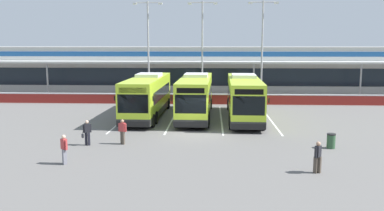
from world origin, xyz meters
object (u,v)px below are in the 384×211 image
(coach_bus_leftmost, at_px, (147,97))
(coach_bus_left_centre, at_px, (196,97))
(pedestrian_in_dark_coat, at_px, (64,148))
(litter_bin, at_px, (331,141))
(lamp_post_east, at_px, (262,45))
(pedestrian_near_bin, at_px, (318,156))
(pedestrian_with_handbag, at_px, (87,132))
(lamp_post_west, at_px, (148,45))
(pedestrian_child, at_px, (122,131))
(lamp_post_centre, at_px, (202,45))
(coach_bus_centre, at_px, (244,98))

(coach_bus_leftmost, relative_size, coach_bus_left_centre, 1.00)
(pedestrian_in_dark_coat, relative_size, litter_bin, 1.74)
(litter_bin, bearing_deg, lamp_post_east, 95.64)
(pedestrian_in_dark_coat, xyz_separation_m, pedestrian_near_bin, (13.25, -0.87, 0.00))
(coach_bus_left_centre, bearing_deg, pedestrian_with_handbag, -122.08)
(pedestrian_with_handbag, height_order, lamp_post_west, lamp_post_west)
(coach_bus_leftmost, bearing_deg, pedestrian_near_bin, -54.30)
(lamp_post_west, bearing_deg, coach_bus_leftmost, -81.92)
(pedestrian_child, bearing_deg, coach_bus_leftmost, 89.66)
(coach_bus_left_centre, bearing_deg, pedestrian_near_bin, -66.30)
(coach_bus_left_centre, xyz_separation_m, pedestrian_near_bin, (6.75, -15.38, -0.91))
(pedestrian_with_handbag, xyz_separation_m, litter_bin, (15.39, 0.00, -0.39))
(coach_bus_left_centre, distance_m, lamp_post_east, 12.60)
(litter_bin, bearing_deg, pedestrian_child, 178.22)
(pedestrian_in_dark_coat, height_order, lamp_post_centre, lamp_post_centre)
(coach_bus_centre, relative_size, lamp_post_centre, 1.11)
(coach_bus_leftmost, height_order, pedestrian_with_handbag, coach_bus_leftmost)
(pedestrian_child, xyz_separation_m, lamp_post_east, (11.21, 19.55, 5.42))
(coach_bus_left_centre, distance_m, pedestrian_with_handbag, 12.33)
(pedestrian_in_dark_coat, bearing_deg, pedestrian_with_handbag, 90.42)
(coach_bus_centre, bearing_deg, pedestrian_near_bin, -80.20)
(pedestrian_near_bin, height_order, lamp_post_centre, lamp_post_centre)
(lamp_post_centre, height_order, litter_bin, lamp_post_centre)
(coach_bus_left_centre, distance_m, litter_bin, 13.74)
(pedestrian_child, bearing_deg, lamp_post_east, 60.17)
(litter_bin, bearing_deg, coach_bus_centre, 115.37)
(pedestrian_near_bin, relative_size, lamp_post_west, 0.15)
(pedestrian_near_bin, distance_m, lamp_post_west, 28.39)
(coach_bus_leftmost, distance_m, lamp_post_east, 15.38)
(lamp_post_east, bearing_deg, coach_bus_left_centre, -125.82)
(coach_bus_leftmost, bearing_deg, pedestrian_with_handbag, -102.32)
(coach_bus_leftmost, height_order, pedestrian_near_bin, coach_bus_leftmost)
(coach_bus_leftmost, relative_size, litter_bin, 13.12)
(lamp_post_centre, bearing_deg, coach_bus_left_centre, -92.08)
(coach_bus_left_centre, bearing_deg, pedestrian_in_dark_coat, -114.13)
(coach_bus_left_centre, height_order, pedestrian_with_handbag, coach_bus_left_centre)
(coach_bus_left_centre, height_order, lamp_post_east, lamp_post_east)
(lamp_post_east, bearing_deg, coach_bus_leftmost, -139.32)
(lamp_post_west, relative_size, litter_bin, 11.83)
(pedestrian_child, xyz_separation_m, lamp_post_centre, (4.68, 19.68, 5.42))
(pedestrian_with_handbag, bearing_deg, coach_bus_centre, 42.48)
(coach_bus_left_centre, xyz_separation_m, pedestrian_in_dark_coat, (-6.50, -14.51, -0.91))
(pedestrian_with_handbag, distance_m, lamp_post_east, 24.65)
(coach_bus_leftmost, distance_m, coach_bus_centre, 8.48)
(lamp_post_west, bearing_deg, lamp_post_east, -0.22)
(pedestrian_child, bearing_deg, coach_bus_centre, 47.84)
(coach_bus_centre, height_order, pedestrian_in_dark_coat, coach_bus_centre)
(pedestrian_in_dark_coat, bearing_deg, coach_bus_left_centre, 65.87)
(pedestrian_in_dark_coat, relative_size, lamp_post_centre, 0.15)
(lamp_post_east, bearing_deg, lamp_post_west, 179.78)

